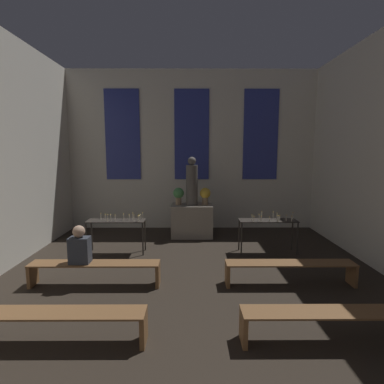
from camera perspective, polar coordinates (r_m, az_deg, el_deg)
name	(u,v)px	position (r m, az deg, el deg)	size (l,w,h in m)	color
wall_back	(192,150)	(9.44, -0.06, 8.00)	(7.84, 0.16, 4.90)	silver
altar	(192,220)	(8.65, -0.03, -5.45)	(1.17, 0.73, 0.92)	gray
statue	(192,183)	(8.47, -0.03, 1.74)	(0.33, 0.33, 1.36)	#5B5651
flower_vase_left	(179,194)	(8.51, -2.58, -0.47)	(0.31, 0.31, 0.49)	#937A5B
flower_vase_right	(205,194)	(8.52, 2.53, -0.46)	(0.31, 0.31, 0.49)	#937A5B
candle_rack_left	(117,224)	(7.42, -14.15, -6.02)	(1.38, 0.42, 0.98)	#332D28
candle_rack_right	(268,224)	(7.45, 14.30, -5.98)	(1.38, 0.42, 1.00)	#332D28
pew_third_left	(53,320)	(4.48, -24.94, -21.17)	(2.35, 0.36, 0.43)	brown
pew_third_right	(333,319)	(4.51, 25.34, -20.98)	(2.35, 0.36, 0.43)	brown
pew_back_left	(95,268)	(5.90, -17.99, -13.64)	(2.35, 0.36, 0.43)	brown
pew_back_right	(290,268)	(5.92, 18.17, -13.56)	(2.35, 0.36, 0.43)	brown
person_seated	(80,246)	(5.85, -20.62, -9.67)	(0.36, 0.24, 0.69)	#383D47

